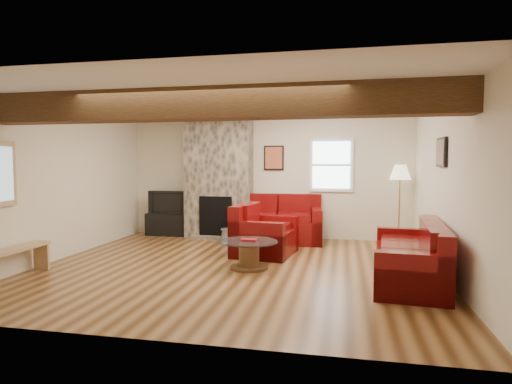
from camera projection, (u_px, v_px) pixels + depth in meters
room at (235, 186)px, 6.45m from camera, size 8.00×8.00×8.00m
oak_beam at (209, 104)px, 5.15m from camera, size 6.00×0.36×0.38m
chimney_breast at (219, 180)px, 9.09m from camera, size 1.40×0.67×2.50m
back_window at (331, 165)px, 8.81m from camera, size 0.90×0.08×1.10m
ceiling_dome at (301, 112)px, 7.06m from camera, size 0.40×0.40×0.18m
artwork_back at (274, 158)px, 9.04m from camera, size 0.42×0.06×0.52m
artwork_right at (441, 152)px, 6.11m from camera, size 0.06×0.55×0.42m
sofa_three at (409, 252)px, 5.74m from camera, size 1.05×2.14×0.80m
loveseat at (277, 219)px, 8.62m from camera, size 1.86×1.17×0.95m
armchair_red at (265, 230)px, 7.41m from camera, size 1.08×1.19×0.87m
coffee_table at (249, 255)px, 6.46m from camera, size 0.87×0.87×0.45m
tv_cabinet at (169, 224)px, 9.42m from camera, size 0.97×0.39×0.48m
television at (169, 202)px, 9.39m from camera, size 0.87×0.11×0.50m
floor_lamp at (400, 177)px, 8.14m from camera, size 0.40×0.40×1.56m
pine_bench at (15, 263)px, 5.90m from camera, size 0.27×1.14×0.43m
coal_bucket at (229, 236)px, 8.39m from camera, size 0.33×0.33×0.32m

